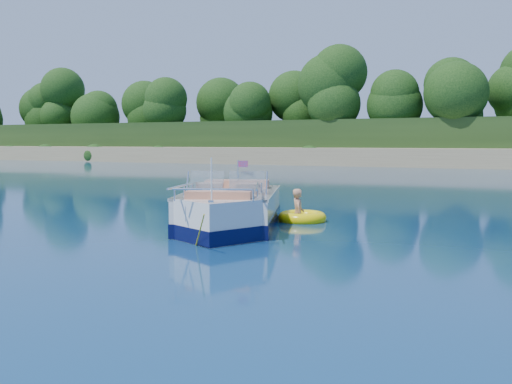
# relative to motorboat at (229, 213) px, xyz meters

# --- Properties ---
(ground) EXTENTS (160.00, 160.00, 0.00)m
(ground) POSITION_rel_motorboat_xyz_m (2.48, -0.40, -0.38)
(ground) COLOR #0B214E
(ground) RESTS_ON ground
(shoreline) EXTENTS (170.00, 59.00, 6.00)m
(shoreline) POSITION_rel_motorboat_xyz_m (2.48, 63.37, 0.60)
(shoreline) COLOR #957E56
(shoreline) RESTS_ON ground
(treeline) EXTENTS (150.00, 7.12, 8.19)m
(treeline) POSITION_rel_motorboat_xyz_m (2.52, 40.61, 5.17)
(treeline) COLOR #311F10
(treeline) RESTS_ON ground
(motorboat) EXTENTS (3.31, 5.66, 1.97)m
(motorboat) POSITION_rel_motorboat_xyz_m (0.00, 0.00, 0.00)
(motorboat) COLOR silver
(motorboat) RESTS_ON ground
(tow_tube) EXTENTS (1.26, 1.26, 0.33)m
(tow_tube) POSITION_rel_motorboat_xyz_m (1.09, 1.97, -0.30)
(tow_tube) COLOR #FFE207
(tow_tube) RESTS_ON ground
(boy) EXTENTS (0.64, 0.78, 1.42)m
(boy) POSITION_rel_motorboat_xyz_m (0.97, 1.94, -0.38)
(boy) COLOR tan
(boy) RESTS_ON ground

